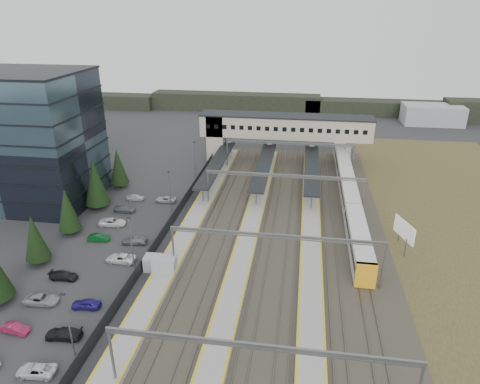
% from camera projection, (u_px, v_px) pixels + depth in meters
% --- Properties ---
extents(ground, '(220.00, 220.00, 0.00)m').
position_uv_depth(ground, '(202.00, 244.00, 67.39)').
color(ground, '#2B2B2D').
rests_on(ground, ground).
extents(office_building, '(24.30, 18.30, 24.30)m').
position_uv_depth(office_building, '(23.00, 138.00, 78.41)').
color(office_building, '#39505C').
rests_on(office_building, ground).
extents(conifer_row, '(4.42, 49.82, 9.50)m').
position_uv_depth(conifer_row, '(54.00, 218.00, 65.00)').
color(conifer_row, black).
rests_on(conifer_row, ground).
extents(car_park, '(10.55, 44.51, 1.26)m').
position_uv_depth(car_park, '(97.00, 261.00, 61.82)').
color(car_park, silver).
rests_on(car_park, ground).
extents(lampposts, '(0.50, 53.25, 8.07)m').
position_uv_depth(lampposts, '(154.00, 212.00, 67.90)').
color(lampposts, slate).
rests_on(lampposts, ground).
extents(fence, '(0.08, 90.00, 2.00)m').
position_uv_depth(fence, '(171.00, 221.00, 72.42)').
color(fence, '#26282B').
rests_on(fence, ground).
extents(relay_cabin_near, '(3.38, 2.65, 2.61)m').
position_uv_depth(relay_cabin_near, '(164.00, 266.00, 59.20)').
color(relay_cabin_near, '#9D9FA2').
rests_on(relay_cabin_near, ground).
extents(relay_cabin_far, '(2.45, 2.06, 2.18)m').
position_uv_depth(relay_cabin_far, '(153.00, 263.00, 60.44)').
color(relay_cabin_far, '#9D9FA2').
rests_on(relay_cabin_far, ground).
extents(rail_corridor, '(34.00, 90.00, 0.92)m').
position_uv_depth(rail_corridor, '(264.00, 232.00, 70.52)').
color(rail_corridor, '#322D27').
rests_on(rail_corridor, ground).
extents(canopies, '(23.10, 30.00, 3.28)m').
position_uv_depth(canopies, '(264.00, 165.00, 89.35)').
color(canopies, black).
rests_on(canopies, ground).
extents(footbridge, '(40.40, 6.40, 11.20)m').
position_uv_depth(footbridge, '(273.00, 128.00, 101.27)').
color(footbridge, beige).
rests_on(footbridge, ground).
extents(gantries, '(28.40, 62.28, 7.17)m').
position_uv_depth(gantries, '(281.00, 206.00, 66.07)').
color(gantries, slate).
rests_on(gantries, ground).
extents(train, '(2.77, 57.80, 3.48)m').
position_uv_depth(train, '(348.00, 191.00, 81.66)').
color(train, silver).
rests_on(train, ground).
extents(billboard, '(1.99, 5.33, 4.68)m').
position_uv_depth(billboard, '(404.00, 231.00, 64.87)').
color(billboard, slate).
rests_on(billboard, ground).
extents(treeline_far, '(170.00, 19.00, 7.00)m').
position_uv_depth(treeline_far, '(331.00, 107.00, 146.64)').
color(treeline_far, black).
rests_on(treeline_far, ground).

